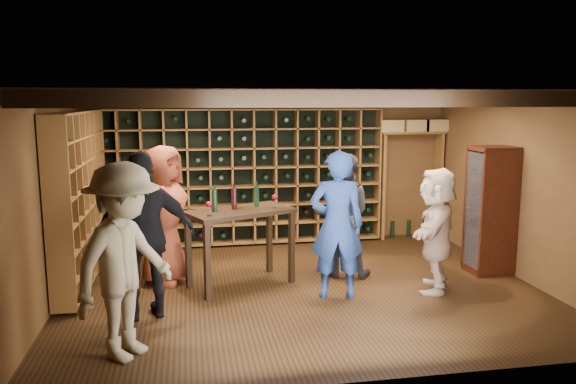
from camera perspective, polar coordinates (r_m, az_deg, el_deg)
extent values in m
plane|color=#331F0E|center=(7.39, 1.44, -9.69)|extent=(6.00, 6.00, 0.00)
plane|color=brown|center=(9.51, -1.56, 2.37)|extent=(6.00, 0.00, 6.00)
plane|color=brown|center=(4.71, 7.67, -5.03)|extent=(6.00, 0.00, 6.00)
plane|color=brown|center=(7.11, -22.91, -0.78)|extent=(0.00, 5.00, 5.00)
plane|color=brown|center=(8.22, 22.43, 0.54)|extent=(0.00, 5.00, 5.00)
plane|color=black|center=(6.98, 1.53, 10.09)|extent=(6.00, 6.00, 0.00)
cube|color=black|center=(5.42, 5.00, 9.41)|extent=(5.90, 0.18, 0.16)
cube|color=black|center=(6.49, 2.43, 9.43)|extent=(5.90, 0.18, 0.16)
cube|color=black|center=(7.57, 0.59, 9.43)|extent=(5.90, 0.18, 0.16)
cube|color=black|center=(8.65, -0.79, 9.43)|extent=(5.90, 0.18, 0.16)
cylinder|color=black|center=(6.84, -8.49, 9.08)|extent=(0.10, 0.10, 0.10)
cylinder|color=black|center=(7.44, 3.19, 9.19)|extent=(0.10, 0.10, 0.10)
cylinder|color=black|center=(7.12, 13.28, 8.95)|extent=(0.10, 0.10, 0.10)
cylinder|color=black|center=(8.13, -1.61, 9.22)|extent=(0.10, 0.10, 0.10)
cube|color=brown|center=(9.30, -4.60, 1.55)|extent=(4.65, 0.30, 2.20)
cube|color=black|center=(9.30, -4.60, 1.55)|extent=(4.56, 0.02, 2.16)
cube|color=brown|center=(7.89, -20.37, -0.42)|extent=(0.30, 2.65, 2.20)
cube|color=black|center=(7.89, -20.37, -0.42)|extent=(0.29, 0.02, 2.16)
cube|color=brown|center=(9.94, 12.48, 5.92)|extent=(1.15, 0.32, 0.04)
cube|color=brown|center=(10.24, 14.98, 0.74)|extent=(0.05, 0.28, 1.85)
cube|color=brown|center=(9.84, 9.49, 0.60)|extent=(0.05, 0.28, 1.85)
cube|color=tan|center=(9.78, 10.33, 6.64)|extent=(0.40, 0.30, 0.20)
cube|color=tan|center=(9.95, 12.77, 6.61)|extent=(0.40, 0.30, 0.20)
cube|color=tan|center=(10.09, 14.61, 6.57)|extent=(0.40, 0.30, 0.20)
cube|color=#38140B|center=(8.50, 19.59, -7.32)|extent=(0.55, 0.50, 0.10)
cube|color=#38140B|center=(8.30, 19.91, -1.69)|extent=(0.55, 0.50, 1.70)
cube|color=white|center=(8.17, 18.33, -1.77)|extent=(0.01, 0.46, 1.60)
cube|color=#38140B|center=(8.30, 19.91, -1.69)|extent=(0.50, 0.44, 0.02)
sphere|color=#59260C|center=(8.27, 19.83, -1.01)|extent=(0.18, 0.18, 0.18)
imported|color=navy|center=(6.84, 4.98, -3.37)|extent=(0.72, 0.53, 1.82)
imported|color=black|center=(7.73, 5.50, -2.34)|extent=(0.99, 0.87, 1.70)
imported|color=maroon|center=(7.54, -12.44, -2.29)|extent=(0.95, 1.07, 1.83)
imported|color=black|center=(6.38, -14.29, -4.33)|extent=(1.17, 0.68, 1.87)
imported|color=#847A5B|center=(5.45, -16.27, -6.82)|extent=(1.26, 1.38, 1.86)
imported|color=tan|center=(7.35, 14.82, -3.72)|extent=(1.10, 1.51, 1.58)
cube|color=black|center=(7.27, -4.89, -2.01)|extent=(1.50, 1.15, 0.06)
cube|color=black|center=(6.87, -8.22, -7.05)|extent=(0.09, 0.09, 0.96)
cube|color=black|center=(7.46, 0.36, -5.63)|extent=(0.09, 0.09, 0.96)
cube|color=black|center=(7.36, -10.10, -5.99)|extent=(0.09, 0.09, 0.96)
cube|color=black|center=(7.91, -1.91, -4.76)|extent=(0.09, 0.09, 0.96)
cylinder|color=black|center=(7.13, -7.48, -0.90)|extent=(0.07, 0.07, 0.28)
cylinder|color=black|center=(7.26, -5.50, -0.68)|extent=(0.07, 0.07, 0.28)
cylinder|color=black|center=(7.42, -3.23, -0.43)|extent=(0.07, 0.07, 0.28)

